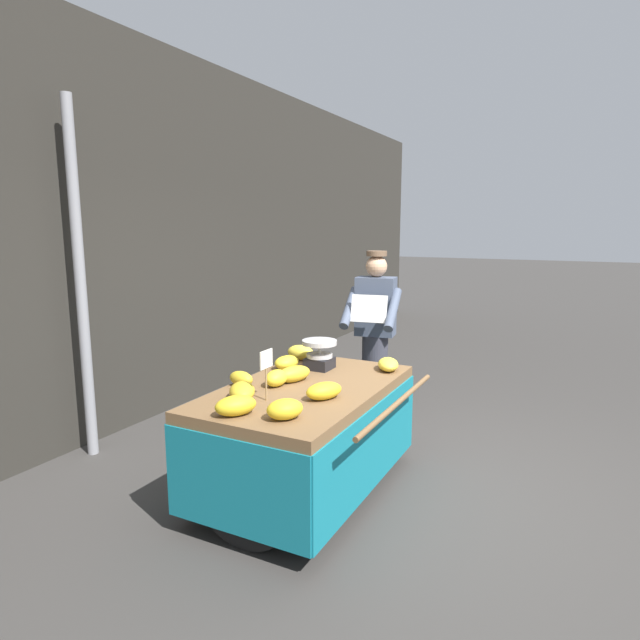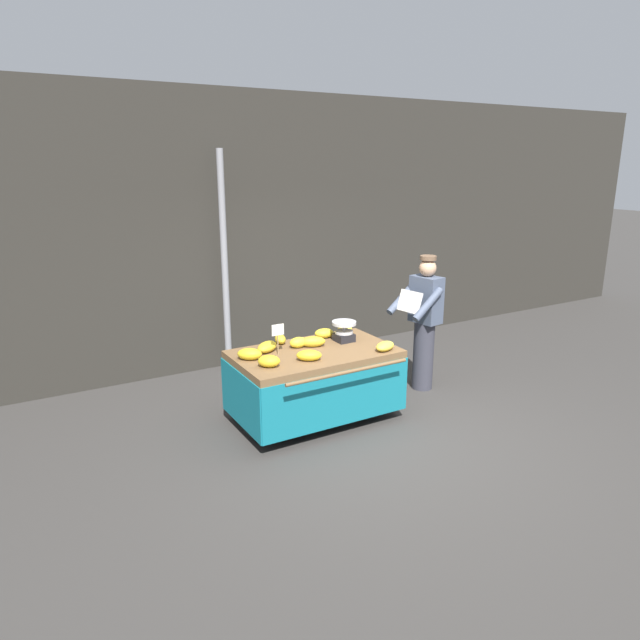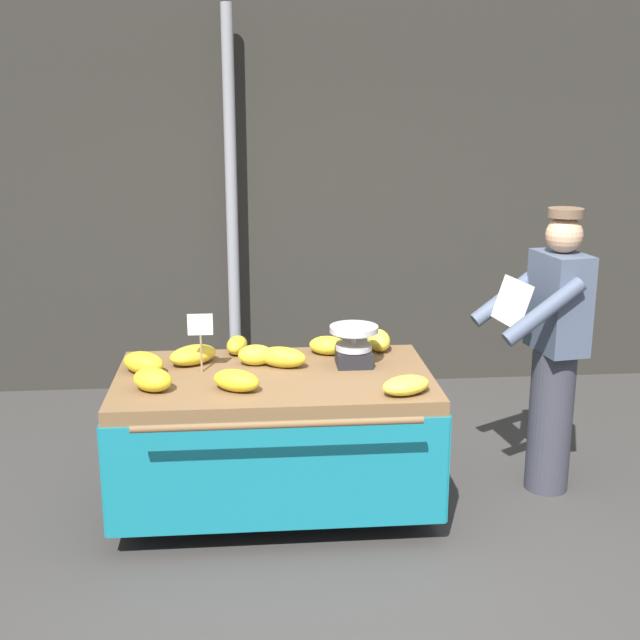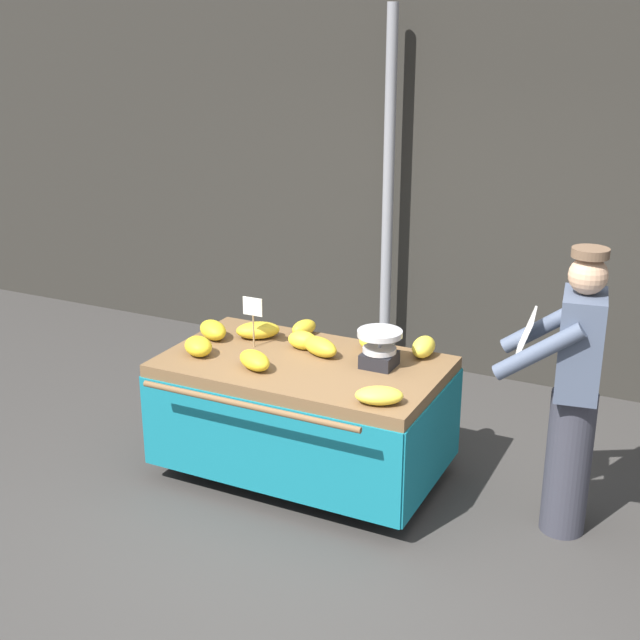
# 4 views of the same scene
# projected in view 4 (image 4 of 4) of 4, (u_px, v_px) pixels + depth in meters

# --- Properties ---
(ground_plane) EXTENTS (60.00, 60.00, 0.00)m
(ground_plane) POSITION_uv_depth(u_px,v_px,m) (309.00, 549.00, 4.92)
(ground_plane) COLOR #383533
(back_wall) EXTENTS (16.00, 0.24, 3.74)m
(back_wall) POSITION_uv_depth(u_px,v_px,m) (481.00, 149.00, 6.87)
(back_wall) COLOR #2D2B26
(back_wall) RESTS_ON ground
(street_pole) EXTENTS (0.09, 0.09, 2.98)m
(street_pole) POSITION_uv_depth(u_px,v_px,m) (388.00, 197.00, 7.00)
(street_pole) COLOR gray
(street_pole) RESTS_ON ground
(banana_cart) EXTENTS (1.79, 1.24, 0.82)m
(banana_cart) POSITION_uv_depth(u_px,v_px,m) (303.00, 392.00, 5.51)
(banana_cart) COLOR brown
(banana_cart) RESTS_ON ground
(weighing_scale) EXTENTS (0.28, 0.28, 0.24)m
(weighing_scale) POSITION_uv_depth(u_px,v_px,m) (380.00, 348.00, 5.32)
(weighing_scale) COLOR black
(weighing_scale) RESTS_ON banana_cart
(price_sign) EXTENTS (0.14, 0.01, 0.34)m
(price_sign) POSITION_uv_depth(u_px,v_px,m) (253.00, 311.00, 5.59)
(price_sign) COLOR #997A51
(price_sign) RESTS_ON banana_cart
(banana_bunch_0) EXTENTS (0.31, 0.26, 0.10)m
(banana_bunch_0) POSITION_uv_depth(u_px,v_px,m) (379.00, 396.00, 4.83)
(banana_bunch_0) COLOR yellow
(banana_bunch_0) RESTS_ON banana_cart
(banana_bunch_1) EXTENTS (0.15, 0.24, 0.13)m
(banana_bunch_1) POSITION_uv_depth(u_px,v_px,m) (424.00, 347.00, 5.50)
(banana_bunch_1) COLOR yellow
(banana_bunch_1) RESTS_ON banana_cart
(banana_bunch_2) EXTENTS (0.26, 0.21, 0.11)m
(banana_bunch_2) POSITION_uv_depth(u_px,v_px,m) (375.00, 343.00, 5.59)
(banana_bunch_2) COLOR yellow
(banana_bunch_2) RESTS_ON banana_cart
(banana_bunch_3) EXTENTS (0.21, 0.14, 0.12)m
(banana_bunch_3) POSITION_uv_depth(u_px,v_px,m) (303.00, 340.00, 5.63)
(banana_bunch_3) COLOR yellow
(banana_bunch_3) RESTS_ON banana_cart
(banana_bunch_4) EXTENTS (0.16, 0.23, 0.11)m
(banana_bunch_4) POSITION_uv_depth(u_px,v_px,m) (304.00, 328.00, 5.87)
(banana_bunch_4) COLOR gold
(banana_bunch_4) RESTS_ON banana_cart
(banana_bunch_5) EXTENTS (0.30, 0.26, 0.11)m
(banana_bunch_5) POSITION_uv_depth(u_px,v_px,m) (255.00, 360.00, 5.30)
(banana_bunch_5) COLOR gold
(banana_bunch_5) RESTS_ON banana_cart
(banana_bunch_6) EXTENTS (0.28, 0.27, 0.12)m
(banana_bunch_6) POSITION_uv_depth(u_px,v_px,m) (198.00, 346.00, 5.52)
(banana_bunch_6) COLOR gold
(banana_bunch_6) RESTS_ON banana_cart
(banana_bunch_7) EXTENTS (0.34, 0.30, 0.11)m
(banana_bunch_7) POSITION_uv_depth(u_px,v_px,m) (258.00, 330.00, 5.81)
(banana_bunch_7) COLOR gold
(banana_bunch_7) RESTS_ON banana_cart
(banana_bunch_8) EXTENTS (0.32, 0.24, 0.12)m
(banana_bunch_8) POSITION_uv_depth(u_px,v_px,m) (320.00, 347.00, 5.51)
(banana_bunch_8) COLOR gold
(banana_bunch_8) RESTS_ON banana_cart
(banana_bunch_9) EXTENTS (0.30, 0.28, 0.12)m
(banana_bunch_9) POSITION_uv_depth(u_px,v_px,m) (213.00, 330.00, 5.80)
(banana_bunch_9) COLOR gold
(banana_bunch_9) RESTS_ON banana_cart
(vendor_person) EXTENTS (0.63, 0.58, 1.71)m
(vendor_person) POSITION_uv_depth(u_px,v_px,m) (572.00, 393.00, 4.84)
(vendor_person) COLOR #383842
(vendor_person) RESTS_ON ground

